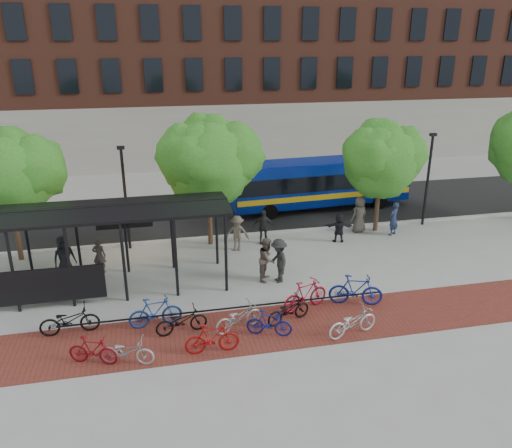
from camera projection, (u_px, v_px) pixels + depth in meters
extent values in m
plane|color=#9E9E99|center=(285.00, 265.00, 22.94)|extent=(160.00, 160.00, 0.00)
cube|color=black|center=(250.00, 211.00, 30.27)|extent=(160.00, 8.00, 0.01)
cube|color=#B7B7B2|center=(265.00, 233.00, 26.59)|extent=(160.00, 0.25, 0.12)
cube|color=maroon|center=(268.00, 328.00, 17.96)|extent=(24.00, 3.00, 0.01)
cube|color=black|center=(228.00, 319.00, 18.53)|extent=(12.00, 0.05, 0.95)
cube|color=brown|center=(317.00, 37.00, 45.29)|extent=(55.00, 14.00, 20.00)
cylinder|color=black|center=(13.00, 272.00, 18.48)|extent=(0.12, 0.12, 3.30)
cylinder|color=black|center=(28.00, 245.00, 20.96)|extent=(0.12, 0.12, 3.30)
cylinder|color=black|center=(69.00, 267.00, 18.88)|extent=(0.12, 0.12, 3.30)
cylinder|color=black|center=(78.00, 241.00, 21.36)|extent=(0.12, 0.12, 3.30)
cylinder|color=black|center=(124.00, 263.00, 19.28)|extent=(0.12, 0.12, 3.30)
cylinder|color=black|center=(126.00, 237.00, 21.75)|extent=(0.12, 0.12, 3.30)
cylinder|color=black|center=(176.00, 258.00, 19.68)|extent=(0.12, 0.12, 3.30)
cylinder|color=black|center=(172.00, 234.00, 22.15)|extent=(0.12, 0.12, 3.30)
cylinder|color=black|center=(226.00, 254.00, 20.08)|extent=(0.12, 0.12, 3.30)
cylinder|color=black|center=(217.00, 230.00, 22.55)|extent=(0.12, 0.12, 3.30)
cube|color=black|center=(44.00, 286.00, 18.86)|extent=(4.50, 0.08, 1.40)
cube|color=black|center=(93.00, 215.00, 19.05)|extent=(10.60, 1.65, 0.29)
cube|color=black|center=(96.00, 204.00, 20.34)|extent=(10.60, 1.65, 0.29)
cube|color=black|center=(98.00, 208.00, 21.12)|extent=(9.00, 0.10, 0.40)
cube|color=black|center=(124.00, 220.00, 21.59)|extent=(2.40, 0.12, 0.70)
cube|color=#FF7200|center=(124.00, 220.00, 21.66)|extent=(2.20, 0.02, 0.55)
cylinder|color=#382619|center=(17.00, 236.00, 23.16)|extent=(0.24, 0.24, 2.38)
sphere|color=#35651B|center=(7.00, 178.00, 22.20)|extent=(4.00, 4.00, 4.00)
sphere|color=#35651B|center=(31.00, 169.00, 22.47)|extent=(3.20, 3.20, 3.20)
sphere|color=#35651B|center=(9.00, 158.00, 22.31)|extent=(2.80, 2.80, 2.80)
cylinder|color=#382619|center=(210.00, 220.00, 24.93)|extent=(0.24, 0.24, 2.52)
sphere|color=#35651B|center=(208.00, 163.00, 23.91)|extent=(4.20, 4.20, 4.20)
sphere|color=#35651B|center=(229.00, 155.00, 24.20)|extent=(3.36, 3.36, 3.36)
sphere|color=#35651B|center=(191.00, 157.00, 23.33)|extent=(3.15, 3.15, 3.15)
sphere|color=#35651B|center=(208.00, 145.00, 24.02)|extent=(2.94, 2.94, 2.94)
cylinder|color=#382619|center=(377.00, 211.00, 26.77)|extent=(0.24, 0.24, 2.27)
sphere|color=#35651B|center=(381.00, 162.00, 25.84)|extent=(3.80, 3.80, 3.80)
sphere|color=#35651B|center=(397.00, 155.00, 26.11)|extent=(3.04, 3.04, 3.04)
sphere|color=#35651B|center=(370.00, 156.00, 25.28)|extent=(2.85, 2.85, 2.85)
sphere|color=#35651B|center=(381.00, 145.00, 25.95)|extent=(2.66, 2.66, 2.66)
cylinder|color=black|center=(126.00, 200.00, 23.98)|extent=(0.14, 0.14, 5.00)
cube|color=black|center=(121.00, 148.00, 23.10)|extent=(0.35, 0.20, 0.15)
cylinder|color=black|center=(427.00, 181.00, 27.17)|extent=(0.14, 0.14, 5.00)
cube|color=black|center=(433.00, 135.00, 26.28)|extent=(0.35, 0.20, 0.15)
cube|color=navy|center=(320.00, 181.00, 30.26)|extent=(11.17, 3.11, 2.53)
cube|color=black|center=(320.00, 178.00, 30.18)|extent=(10.95, 3.14, 0.92)
cube|color=yellow|center=(319.00, 191.00, 30.47)|extent=(11.06, 3.15, 0.32)
cube|color=navy|center=(321.00, 162.00, 29.83)|extent=(10.93, 2.86, 0.17)
cylinder|color=black|center=(270.00, 212.00, 28.69)|extent=(0.90, 0.31, 0.88)
cylinder|color=black|center=(258.00, 200.00, 30.85)|extent=(0.90, 0.31, 0.88)
cylinder|color=black|center=(380.00, 202.00, 30.52)|extent=(0.90, 0.31, 0.88)
cylinder|color=black|center=(362.00, 191.00, 32.68)|extent=(0.90, 0.31, 0.88)
imported|color=black|center=(69.00, 320.00, 17.45)|extent=(2.07, 0.83, 1.06)
imported|color=maroon|center=(93.00, 350.00, 15.82)|extent=(1.69, 1.01, 0.98)
imported|color=#969699|center=(127.00, 351.00, 15.82)|extent=(1.86, 1.07, 0.92)
imported|color=navy|center=(155.00, 312.00, 17.89)|extent=(1.95, 0.73, 1.15)
imported|color=black|center=(181.00, 321.00, 17.49)|extent=(1.91, 0.90, 0.96)
imported|color=maroon|center=(212.00, 338.00, 16.37)|extent=(1.81, 0.54, 1.08)
imported|color=gray|center=(239.00, 317.00, 17.71)|extent=(1.98, 1.26, 0.98)
imported|color=navy|center=(269.00, 323.00, 17.35)|extent=(1.67, 1.00, 0.97)
imported|color=black|center=(288.00, 310.00, 18.20)|extent=(1.91, 1.20, 0.95)
imported|color=maroon|center=(305.00, 295.00, 19.02)|extent=(2.09, 1.23, 1.21)
imported|color=#B8B9BB|center=(353.00, 322.00, 17.37)|extent=(2.08, 1.17, 1.04)
imported|color=navy|center=(356.00, 290.00, 19.35)|extent=(2.16, 1.22, 1.25)
imported|color=black|center=(64.00, 257.00, 21.42)|extent=(1.12, 0.99, 1.93)
imported|color=#39312D|center=(99.00, 256.00, 21.98)|extent=(0.66, 0.52, 1.61)
imported|color=brown|center=(237.00, 233.00, 24.28)|extent=(1.24, 0.82, 1.80)
imported|color=#262626|center=(263.00, 227.00, 25.13)|extent=(1.12, 0.66, 1.78)
imported|color=black|center=(339.00, 228.00, 25.38)|extent=(1.48, 0.76, 1.52)
imported|color=#463F38|center=(359.00, 214.00, 26.62)|extent=(1.11, 0.90, 1.97)
imported|color=#1F2949|center=(394.00, 219.00, 26.24)|extent=(0.79, 0.73, 1.82)
imported|color=brown|center=(267.00, 259.00, 21.29)|extent=(1.05, 1.15, 1.91)
imported|color=black|center=(279.00, 261.00, 21.09)|extent=(0.85, 1.33, 1.94)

